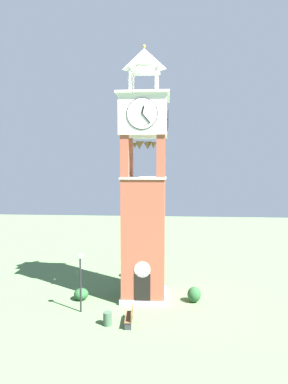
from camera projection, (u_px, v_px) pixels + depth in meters
The scene contains 8 objects.
ground at pixel (144, 297), 23.69m from camera, with size 80.00×80.00×0.00m, color #517547.
clock_tower at pixel (144, 196), 23.13m from camera, with size 3.60×3.60×18.00m.
park_bench at pixel (130, 316), 19.56m from camera, with size 0.52×1.62×0.95m.
lamp_post at pixel (80, 272), 21.09m from camera, with size 0.36×0.36×3.89m.
trash_bin at pixel (107, 319), 19.45m from camera, with size 0.52×0.52×0.80m, color #38513D.
shrub_near_entry at pixel (130, 271), 28.16m from camera, with size 1.22×1.22×1.05m, color #234C28.
shrub_left_of_tower at pixel (81, 294), 23.23m from camera, with size 1.04×1.04×0.81m, color #234C28.
shrub_behind_bench at pixel (194, 294), 22.82m from camera, with size 0.95×0.95×1.07m, color #234C28.
Camera 1 is at (1.76, -22.99, 9.45)m, focal length 30.21 mm.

